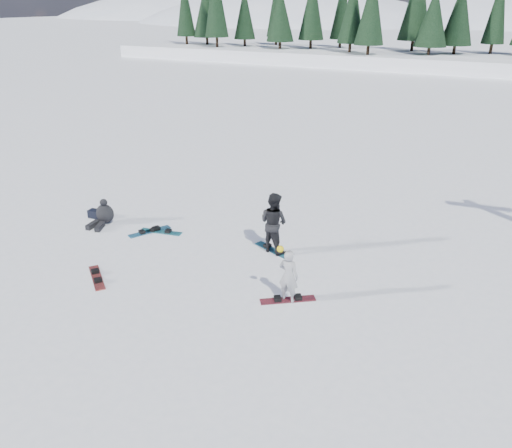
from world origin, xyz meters
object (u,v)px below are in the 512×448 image
(snowboarder_man, at_px, (274,223))
(snowboard_loose_b, at_px, (97,278))
(snowboard_loose_a, at_px, (150,232))
(snowboarder_woman, at_px, (288,275))
(snowboard_loose_c, at_px, (161,232))
(seated_rider, at_px, (104,214))
(gear_bag, at_px, (95,214))

(snowboarder_man, xyz_separation_m, snowboard_loose_b, (-3.86, -3.88, -0.97))
(snowboard_loose_a, relative_size, snowboard_loose_b, 1.00)
(snowboarder_man, relative_size, snowboard_loose_b, 1.32)
(snowboarder_woman, xyz_separation_m, snowboard_loose_c, (-5.66, 2.00, -0.76))
(snowboarder_man, height_order, snowboard_loose_b, snowboarder_man)
(snowboarder_man, bearing_deg, snowboard_loose_c, 21.04)
(seated_rider, bearing_deg, snowboard_loose_b, -66.04)
(snowboard_loose_b, bearing_deg, snowboarder_woman, 53.66)
(snowboard_loose_a, bearing_deg, seated_rider, 123.08)
(seated_rider, xyz_separation_m, snowboard_loose_c, (2.26, 0.30, -0.34))
(seated_rider, relative_size, snowboard_loose_c, 0.78)
(snowboarder_man, bearing_deg, gear_bag, 18.52)
(gear_bag, height_order, snowboard_loose_c, gear_bag)
(snowboarder_man, relative_size, gear_bag, 4.40)
(seated_rider, relative_size, snowboard_loose_a, 0.78)
(snowboarder_man, distance_m, snowboard_loose_a, 4.60)
(seated_rider, distance_m, snowboard_loose_c, 2.30)
(snowboard_loose_b, xyz_separation_m, snowboard_loose_c, (-0.23, 3.39, 0.00))
(snowboarder_woman, height_order, snowboarder_man, snowboarder_man)
(snowboarder_woman, bearing_deg, snowboard_loose_a, -14.96)
(snowboard_loose_b, distance_m, snowboard_loose_c, 3.40)
(gear_bag, height_order, snowboard_loose_b, gear_bag)
(snowboarder_woman, distance_m, snowboard_loose_b, 5.66)
(snowboard_loose_c, bearing_deg, snowboard_loose_b, -97.56)
(snowboard_loose_a, bearing_deg, gear_bag, 116.18)
(snowboarder_man, relative_size, seated_rider, 1.69)
(snowboard_loose_b, bearing_deg, snowboard_loose_c, 133.13)
(gear_bag, distance_m, snowboard_loose_c, 2.96)
(seated_rider, height_order, snowboard_loose_a, seated_rider)
(snowboarder_man, distance_m, seated_rider, 6.42)
(snowboard_loose_c, bearing_deg, gear_bag, 169.32)
(seated_rider, relative_size, gear_bag, 2.60)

